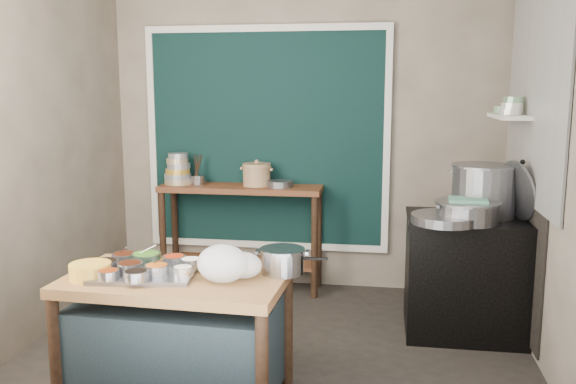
% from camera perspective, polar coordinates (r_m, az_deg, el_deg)
% --- Properties ---
extents(floor, '(3.50, 3.00, 0.02)m').
position_cam_1_polar(floor, '(4.41, -1.08, -14.67)').
color(floor, '#29241F').
rests_on(floor, ground).
extents(back_wall, '(3.50, 0.02, 2.80)m').
position_cam_1_polar(back_wall, '(5.52, 1.64, 5.44)').
color(back_wall, gray).
rests_on(back_wall, floor).
extents(left_wall, '(0.02, 3.00, 2.80)m').
position_cam_1_polar(left_wall, '(4.68, -22.93, 3.92)').
color(left_wall, gray).
rests_on(left_wall, floor).
extents(right_wall, '(0.02, 3.00, 2.80)m').
position_cam_1_polar(right_wall, '(4.11, 23.83, 3.16)').
color(right_wall, gray).
rests_on(right_wall, floor).
extents(curtain_panel, '(2.10, 0.02, 1.90)m').
position_cam_1_polar(curtain_panel, '(5.54, -2.02, 4.94)').
color(curtain_panel, black).
rests_on(curtain_panel, back_wall).
extents(curtain_frame, '(2.22, 0.03, 2.02)m').
position_cam_1_polar(curtain_frame, '(5.53, -2.04, 4.93)').
color(curtain_frame, beige).
rests_on(curtain_frame, back_wall).
extents(tile_panel, '(0.02, 1.70, 1.70)m').
position_cam_1_polar(tile_panel, '(4.62, 22.18, 9.50)').
color(tile_panel, '#B2B2AA').
rests_on(tile_panel, right_wall).
extents(soot_patch, '(0.01, 1.30, 1.30)m').
position_cam_1_polar(soot_patch, '(4.84, 21.11, -4.20)').
color(soot_patch, black).
rests_on(soot_patch, right_wall).
extents(wall_shelf, '(0.22, 0.70, 0.03)m').
position_cam_1_polar(wall_shelf, '(4.89, 20.00, 6.67)').
color(wall_shelf, beige).
rests_on(wall_shelf, right_wall).
extents(prep_table, '(1.28, 0.77, 0.75)m').
position_cam_1_polar(prep_table, '(3.70, -10.29, -13.29)').
color(prep_table, brown).
rests_on(prep_table, floor).
extents(back_counter, '(1.45, 0.40, 0.95)m').
position_cam_1_polar(back_counter, '(5.55, -4.38, -4.26)').
color(back_counter, brown).
rests_on(back_counter, floor).
extents(stove_block, '(0.90, 0.68, 0.85)m').
position_cam_1_polar(stove_block, '(4.75, 16.52, -7.64)').
color(stove_block, black).
rests_on(stove_block, floor).
extents(stove_top, '(0.92, 0.69, 0.03)m').
position_cam_1_polar(stove_top, '(4.64, 16.77, -2.45)').
color(stove_top, black).
rests_on(stove_top, stove_block).
extents(condiment_tray, '(0.61, 0.47, 0.03)m').
position_cam_1_polar(condiment_tray, '(3.61, -13.22, -7.43)').
color(condiment_tray, gray).
rests_on(condiment_tray, prep_table).
extents(condiment_bowls, '(0.61, 0.46, 0.07)m').
position_cam_1_polar(condiment_bowls, '(3.62, -13.49, -6.69)').
color(condiment_bowls, gray).
rests_on(condiment_bowls, condiment_tray).
extents(yellow_basin, '(0.24, 0.24, 0.09)m').
position_cam_1_polar(yellow_basin, '(3.62, -18.00, -7.05)').
color(yellow_basin, gold).
rests_on(yellow_basin, prep_table).
extents(saucepan, '(0.30, 0.30, 0.15)m').
position_cam_1_polar(saucepan, '(3.54, -0.53, -6.45)').
color(saucepan, gray).
rests_on(saucepan, prep_table).
extents(plastic_bag_a, '(0.30, 0.26, 0.21)m').
position_cam_1_polar(plastic_bag_a, '(3.39, -6.15, -6.67)').
color(plastic_bag_a, white).
rests_on(plastic_bag_a, prep_table).
extents(plastic_bag_b, '(0.22, 0.20, 0.15)m').
position_cam_1_polar(plastic_bag_b, '(3.46, -4.10, -6.87)').
color(plastic_bag_b, white).
rests_on(plastic_bag_b, prep_table).
extents(bowl_stack, '(0.25, 0.25, 0.28)m').
position_cam_1_polar(bowl_stack, '(5.60, -10.24, 2.00)').
color(bowl_stack, tan).
rests_on(bowl_stack, back_counter).
extents(utensil_cup, '(0.17, 0.17, 0.08)m').
position_cam_1_polar(utensil_cup, '(5.56, -8.44, 1.14)').
color(utensil_cup, gray).
rests_on(utensil_cup, back_counter).
extents(ceramic_crock, '(0.31, 0.31, 0.18)m').
position_cam_1_polar(ceramic_crock, '(5.43, -2.95, 1.54)').
color(ceramic_crock, '#967151').
rests_on(ceramic_crock, back_counter).
extents(wide_bowl, '(0.29, 0.29, 0.06)m').
position_cam_1_polar(wide_bowl, '(5.35, -0.75, 0.77)').
color(wide_bowl, gray).
rests_on(wide_bowl, back_counter).
extents(stock_pot, '(0.57, 0.57, 0.38)m').
position_cam_1_polar(stock_pot, '(4.68, 17.83, 0.14)').
color(stock_pot, gray).
rests_on(stock_pot, stove_top).
extents(pot_lid, '(0.25, 0.45, 0.43)m').
position_cam_1_polar(pot_lid, '(4.61, 20.71, 0.14)').
color(pot_lid, gray).
rests_on(pot_lid, stove_top).
extents(steamer, '(0.61, 0.61, 0.15)m').
position_cam_1_polar(steamer, '(4.44, 16.44, -1.79)').
color(steamer, gray).
rests_on(steamer, stove_top).
extents(green_cloth, '(0.27, 0.22, 0.02)m').
position_cam_1_polar(green_cloth, '(4.43, 16.49, -0.71)').
color(green_cloth, '#579D73').
rests_on(green_cloth, steamer).
extents(shallow_pan, '(0.53, 0.53, 0.06)m').
position_cam_1_polar(shallow_pan, '(4.38, 14.48, -2.45)').
color(shallow_pan, gray).
rests_on(shallow_pan, stove_top).
extents(shelf_bowl_stack, '(0.17, 0.17, 0.13)m').
position_cam_1_polar(shelf_bowl_stack, '(4.80, 20.26, 7.53)').
color(shelf_bowl_stack, silver).
rests_on(shelf_bowl_stack, wall_shelf).
extents(shelf_bowl_green, '(0.17, 0.17, 0.05)m').
position_cam_1_polar(shelf_bowl_green, '(5.12, 19.55, 7.27)').
color(shelf_bowl_green, gray).
rests_on(shelf_bowl_green, wall_shelf).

